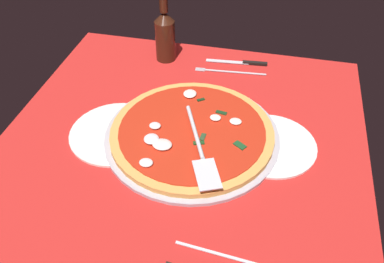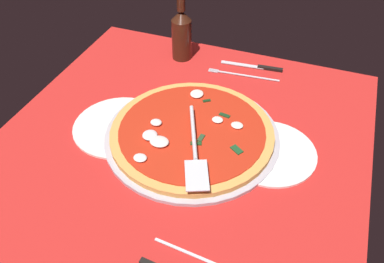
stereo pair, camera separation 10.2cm
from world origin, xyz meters
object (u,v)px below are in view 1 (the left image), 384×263
Objects in this scene: pizza_server at (200,148)px; place_setting_far at (236,68)px; beer_bottle at (165,34)px; pizza at (191,132)px; dinner_plate_left at (117,133)px; dinner_plate_right at (270,145)px.

pizza_server is 42.46cm from place_setting_far.
pizza_server is 47.27cm from beer_bottle.
pizza_server is (3.71, -7.74, 2.53)cm from pizza.
dinner_plate_left is 45.34cm from place_setting_far.
dinner_plate_left is 19.43cm from pizza.
beer_bottle reaches higher than dinner_plate_right.
dinner_plate_left is at bearing 50.61° from place_setting_far.
beer_bottle is (-36.29, 33.39, 8.54)cm from dinner_plate_right.
dinner_plate_right is at bearing 96.15° from pizza_server.
pizza is at bearing -64.83° from beer_bottle.
pizza is at bearing -175.85° from dinner_plate_right.
pizza is 39.08cm from beer_bottle.
dinner_plate_left is 1.05× the size of dinner_plate_right.
dinner_plate_left is 39.29cm from dinner_plate_right.
dinner_plate_right is at bearing 107.19° from place_setting_far.
dinner_plate_right is 20.04cm from pizza.
dinner_plate_left is at bearing -94.19° from beer_bottle.
pizza reaches higher than dinner_plate_right.
place_setting_far is at bearing 111.97° from dinner_plate_right.
dinner_plate_right is (39.05, 4.37, 0.00)cm from dinner_plate_left.
place_setting_far is (-13.29, 32.94, -0.14)cm from dinner_plate_right.
place_setting_far is (6.63, 34.39, -1.88)cm from pizza.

